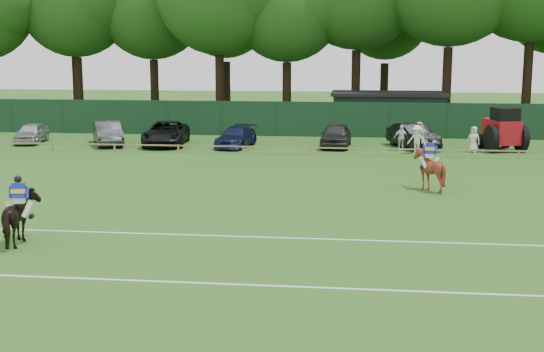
# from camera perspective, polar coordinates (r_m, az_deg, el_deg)

# --- Properties ---
(ground) EXTENTS (160.00, 160.00, 0.00)m
(ground) POSITION_cam_1_polar(r_m,az_deg,el_deg) (25.75, -1.90, -4.22)
(ground) COLOR #1E4C14
(ground) RESTS_ON ground
(horse_dark) EXTENTS (1.33, 2.21, 1.75)m
(horse_dark) POSITION_cam_1_polar(r_m,az_deg,el_deg) (25.00, -19.14, -3.16)
(horse_dark) COLOR black
(horse_dark) RESTS_ON ground
(horse_chestnut) EXTENTS (1.73, 1.89, 1.88)m
(horse_chestnut) POSITION_cam_1_polar(r_m,az_deg,el_deg) (33.21, 12.22, 0.48)
(horse_chestnut) COLOR maroon
(horse_chestnut) RESTS_ON ground
(sedan_silver) EXTENTS (2.16, 4.13, 1.34)m
(sedan_silver) POSITION_cam_1_polar(r_m,az_deg,el_deg) (51.14, -18.34, 3.22)
(sedan_silver) COLOR #B2B4B7
(sedan_silver) RESTS_ON ground
(sedan_grey) EXTENTS (3.43, 4.92, 1.54)m
(sedan_grey) POSITION_cam_1_polar(r_m,az_deg,el_deg) (48.78, -12.75, 3.29)
(sedan_grey) COLOR #2A2B2D
(sedan_grey) RESTS_ON ground
(suv_black) EXTENTS (3.20, 5.86, 1.56)m
(suv_black) POSITION_cam_1_polar(r_m,az_deg,el_deg) (47.94, -8.32, 3.33)
(suv_black) COLOR black
(suv_black) RESTS_ON ground
(sedan_navy) EXTENTS (2.46, 4.67, 1.29)m
(sedan_navy) POSITION_cam_1_polar(r_m,az_deg,el_deg) (46.68, -2.83, 3.07)
(sedan_navy) COLOR #131A3D
(sedan_navy) RESTS_ON ground
(hatch_grey) EXTENTS (2.01, 4.56, 1.53)m
(hatch_grey) POSITION_cam_1_polar(r_m,az_deg,el_deg) (46.75, 5.03, 3.20)
(hatch_grey) COLOR #2B2B2D
(hatch_grey) RESTS_ON ground
(estate_black) EXTENTS (3.34, 4.95, 1.54)m
(estate_black) POSITION_cam_1_polar(r_m,az_deg,el_deg) (46.94, 11.02, 3.09)
(estate_black) COLOR black
(estate_black) RESTS_ON ground
(spectator_left) EXTENTS (1.27, 0.98, 1.73)m
(spectator_left) POSITION_cam_1_polar(r_m,az_deg,el_deg) (44.41, 11.28, 2.81)
(spectator_left) COLOR silver
(spectator_left) RESTS_ON ground
(spectator_mid) EXTENTS (1.03, 0.69, 1.62)m
(spectator_mid) POSITION_cam_1_polar(r_m,az_deg,el_deg) (45.60, 10.09, 2.97)
(spectator_mid) COLOR white
(spectator_mid) RESTS_ON ground
(spectator_right) EXTENTS (0.92, 0.80, 1.59)m
(spectator_right) POSITION_cam_1_polar(r_m,az_deg,el_deg) (45.88, 15.53, 2.78)
(spectator_right) COLOR silver
(spectator_right) RESTS_ON ground
(rider_dark) EXTENTS (0.93, 0.46, 1.41)m
(rider_dark) POSITION_cam_1_polar(r_m,az_deg,el_deg) (24.83, -19.25, -1.44)
(rider_dark) COLOR silver
(rider_dark) RESTS_ON ground
(rider_chestnut) EXTENTS (0.93, 0.64, 2.05)m
(rider_chestnut) POSITION_cam_1_polar(r_m,az_deg,el_deg) (33.08, 12.27, 1.86)
(rider_chestnut) COLOR silver
(rider_chestnut) RESTS_ON ground
(pitch_lines) EXTENTS (60.00, 5.10, 0.01)m
(pitch_lines) POSITION_cam_1_polar(r_m,az_deg,el_deg) (22.42, -3.25, -6.40)
(pitch_lines) COLOR silver
(pitch_lines) RESTS_ON ground
(pitch_rail) EXTENTS (62.10, 0.10, 0.50)m
(pitch_rail) POSITION_cam_1_polar(r_m,az_deg,el_deg) (43.23, 1.68, 2.25)
(pitch_rail) COLOR #997F5B
(pitch_rail) RESTS_ON ground
(perimeter_fence) EXTENTS (92.08, 0.08, 2.50)m
(perimeter_fence) POSITION_cam_1_polar(r_m,az_deg,el_deg) (52.05, 2.57, 4.48)
(perimeter_fence) COLOR #14351E
(perimeter_fence) RESTS_ON ground
(utility_shed) EXTENTS (8.40, 4.40, 3.04)m
(utility_shed) POSITION_cam_1_polar(r_m,az_deg,el_deg) (54.91, 9.09, 4.96)
(utility_shed) COLOR #14331E
(utility_shed) RESTS_ON ground
(tree_row) EXTENTS (96.00, 12.00, 21.00)m
(tree_row) POSITION_cam_1_polar(r_m,az_deg,el_deg) (60.02, 5.04, 4.00)
(tree_row) COLOR #26561C
(tree_row) RESTS_ON ground
(tractor) EXTENTS (2.82, 3.61, 2.69)m
(tractor) POSITION_cam_1_polar(r_m,az_deg,el_deg) (47.11, 17.62, 3.44)
(tractor) COLOR #A60F19
(tractor) RESTS_ON ground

